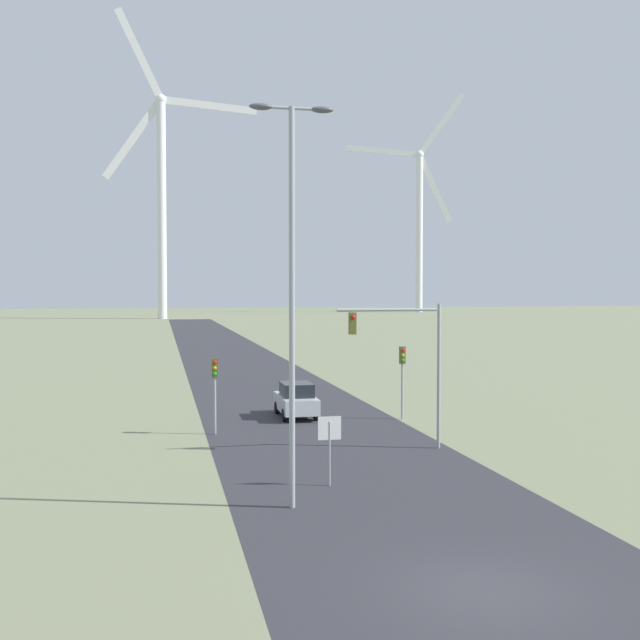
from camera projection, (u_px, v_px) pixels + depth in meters
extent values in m
plane|color=#757A5B|center=(484.00, 589.00, 16.66)|extent=(600.00, 600.00, 0.00)
cube|color=#2D2D33|center=(245.00, 370.00, 63.56)|extent=(10.00, 240.00, 0.01)
cylinder|color=#93999E|center=(292.00, 309.00, 22.72)|extent=(0.18, 0.18, 12.21)
cylinder|color=#93999E|center=(292.00, 108.00, 22.49)|extent=(1.87, 0.10, 0.10)
ellipsoid|color=#4C4C51|center=(261.00, 107.00, 22.30)|extent=(0.70, 0.32, 0.20)
ellipsoid|color=#4C4C51|center=(322.00, 110.00, 22.69)|extent=(0.70, 0.32, 0.20)
cylinder|color=#93999E|center=(330.00, 454.00, 25.50)|extent=(0.07, 0.07, 2.21)
cube|color=white|center=(330.00, 428.00, 25.45)|extent=(0.81, 0.01, 0.81)
cube|color=red|center=(330.00, 428.00, 25.47)|extent=(0.76, 0.02, 0.76)
cylinder|color=#93999E|center=(215.00, 396.00, 34.72)|extent=(0.11, 0.11, 3.56)
cube|color=#4C511E|center=(215.00, 368.00, 34.67)|extent=(0.28, 0.24, 0.90)
sphere|color=red|center=(215.00, 362.00, 34.52)|extent=(0.16, 0.16, 0.16)
sphere|color=gold|center=(215.00, 368.00, 34.53)|extent=(0.16, 0.16, 0.16)
sphere|color=green|center=(215.00, 374.00, 34.54)|extent=(0.16, 0.16, 0.16)
cylinder|color=#93999E|center=(402.00, 383.00, 38.86)|extent=(0.11, 0.11, 3.79)
cube|color=#4C511E|center=(402.00, 355.00, 38.81)|extent=(0.28, 0.24, 0.90)
sphere|color=red|center=(403.00, 350.00, 38.67)|extent=(0.16, 0.16, 0.16)
sphere|color=gold|center=(403.00, 355.00, 38.68)|extent=(0.16, 0.16, 0.16)
sphere|color=green|center=(403.00, 361.00, 38.69)|extent=(0.16, 0.16, 0.16)
cylinder|color=#93999E|center=(439.00, 376.00, 31.56)|extent=(0.14, 0.14, 6.13)
cylinder|color=#93999E|center=(389.00, 310.00, 30.99)|extent=(4.43, 0.12, 0.12)
cube|color=#4C511E|center=(352.00, 323.00, 30.69)|extent=(0.28, 0.24, 0.90)
sphere|color=red|center=(353.00, 317.00, 30.54)|extent=(0.18, 0.18, 0.18)
cube|color=#B7BCC1|center=(296.00, 403.00, 39.60)|extent=(1.82, 4.11, 0.80)
cube|color=#1E2328|center=(297.00, 389.00, 39.42)|extent=(1.57, 2.11, 0.70)
cylinder|color=black|center=(277.00, 408.00, 40.68)|extent=(0.22, 0.66, 0.66)
cylinder|color=black|center=(307.00, 407.00, 41.03)|extent=(0.22, 0.66, 0.66)
cylinder|color=black|center=(285.00, 415.00, 38.20)|extent=(0.22, 0.66, 0.66)
cylinder|color=black|center=(316.00, 414.00, 38.54)|extent=(0.22, 0.66, 0.66)
cylinder|color=white|center=(162.00, 210.00, 183.35)|extent=(2.20, 2.20, 53.57)
sphere|color=white|center=(161.00, 100.00, 182.35)|extent=(2.60, 2.60, 2.60)
cube|color=white|center=(132.00, 139.00, 181.48)|extent=(14.48, 0.92, 19.81)
cube|color=white|center=(211.00, 106.00, 184.56)|extent=(22.91, 1.17, 3.65)
cube|color=white|center=(139.00, 53.00, 181.00)|extent=(11.41, 0.83, 21.41)
cylinder|color=white|center=(419.00, 234.00, 244.03)|extent=(2.20, 2.20, 51.23)
sphere|color=white|center=(420.00, 155.00, 243.06)|extent=(2.60, 2.60, 2.60)
cube|color=white|center=(382.00, 151.00, 242.98)|extent=(22.89, 5.31, 4.05)
cube|color=white|center=(435.00, 189.00, 243.50)|extent=(11.10, 2.81, 21.90)
cube|color=white|center=(442.00, 124.00, 242.71)|extent=(14.76, 3.59, 19.94)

